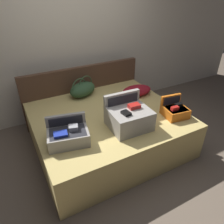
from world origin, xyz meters
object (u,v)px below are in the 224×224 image
at_px(duffel_bag, 83,89).
at_px(hard_case_large, 129,117).
at_px(bed, 108,129).
at_px(hard_case_medium, 68,135).
at_px(hard_case_small, 175,110).
at_px(pillow_near_headboard, 137,91).

bearing_deg(duffel_bag, hard_case_large, -80.30).
relative_size(bed, duffel_bag, 3.68).
xyz_separation_m(hard_case_large, hard_case_medium, (-0.79, 0.06, -0.05)).
distance_m(hard_case_large, duffel_bag, 1.13).
relative_size(hard_case_large, hard_case_small, 1.51).
xyz_separation_m(hard_case_large, duffel_bag, (-0.19, 1.12, -0.03)).
bearing_deg(pillow_near_headboard, duffel_bag, 153.72).
xyz_separation_m(hard_case_medium, duffel_bag, (0.60, 1.05, 0.02)).
bearing_deg(duffel_bag, pillow_near_headboard, -26.28).
bearing_deg(hard_case_small, hard_case_medium, -177.61).
distance_m(hard_case_large, pillow_near_headboard, 0.95).
relative_size(hard_case_large, duffel_bag, 0.93).
bearing_deg(bed, duffel_bag, 97.70).
relative_size(bed, hard_case_medium, 3.93).
xyz_separation_m(bed, duffel_bag, (-0.10, 0.71, 0.39)).
bearing_deg(bed, hard_case_large, -76.92).
bearing_deg(duffel_bag, bed, -82.30).
height_order(bed, duffel_bag, duffel_bag).
bearing_deg(hard_case_large, bed, 105.32).
relative_size(hard_case_medium, hard_case_small, 1.52).
bearing_deg(pillow_near_headboard, hard_case_large, -130.16).
relative_size(hard_case_medium, pillow_near_headboard, 1.02).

